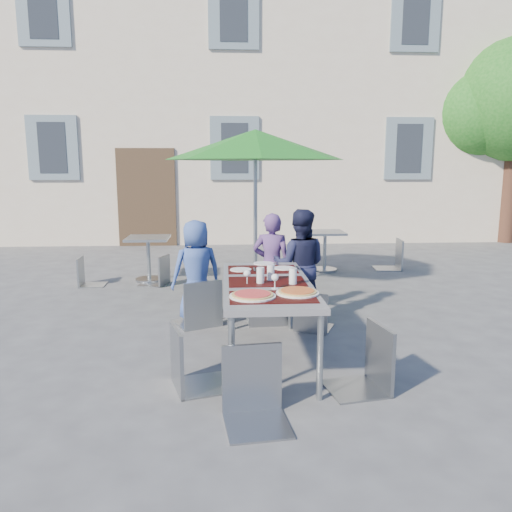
{
  "coord_description": "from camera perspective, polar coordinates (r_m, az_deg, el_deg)",
  "views": [
    {
      "loc": [
        -0.24,
        -3.99,
        1.8
      ],
      "look_at": [
        0.1,
        1.37,
        0.83
      ],
      "focal_mm": 35.0,
      "sensor_mm": 36.0,
      "label": 1
    }
  ],
  "objects": [
    {
      "name": "chair_5",
      "position": [
        3.55,
        -0.19,
        -9.69
      ],
      "size": [
        0.49,
        0.5,
        1.0
      ],
      "color": "gray",
      "rests_on": "ground"
    },
    {
      "name": "child_2",
      "position": [
        5.86,
        5.02,
        -1.07
      ],
      "size": [
        0.7,
        0.48,
        1.32
      ],
      "primitive_type": "imported",
      "rotation": [
        0.0,
        0.0,
        2.95
      ],
      "color": "#191C39",
      "rests_on": "ground"
    },
    {
      "name": "place_settings",
      "position": [
        5.23,
        0.85,
        -1.25
      ],
      "size": [
        0.71,
        0.54,
        0.01
      ],
      "color": "white",
      "rests_on": "dining_table"
    },
    {
      "name": "child_0",
      "position": [
        5.88,
        -6.82,
        -1.66
      ],
      "size": [
        0.68,
        0.55,
        1.19
      ],
      "primitive_type": "imported",
      "rotation": [
        0.0,
        0.0,
        3.48
      ],
      "color": "#364F95",
      "rests_on": "ground"
    },
    {
      "name": "chair_2",
      "position": [
        5.5,
        6.51,
        -3.48
      ],
      "size": [
        0.51,
        0.51,
        0.87
      ],
      "color": "gray",
      "rests_on": "ground"
    },
    {
      "name": "bg_chair_r_0",
      "position": [
        7.74,
        -11.13,
        0.37
      ],
      "size": [
        0.49,
        0.48,
        0.87
      ],
      "color": "gray",
      "rests_on": "ground"
    },
    {
      "name": "dining_table",
      "position": [
        4.62,
        1.25,
        -3.62
      ],
      "size": [
        0.8,
        1.85,
        0.76
      ],
      "color": "#4C4B51",
      "rests_on": "ground"
    },
    {
      "name": "chair_1",
      "position": [
        5.68,
        1.4,
        -1.76
      ],
      "size": [
        0.5,
        0.5,
        1.05
      ],
      "color": "gray",
      "rests_on": "ground"
    },
    {
      "name": "bg_chair_l_1",
      "position": [
        8.44,
        5.24,
        1.31
      ],
      "size": [
        0.5,
        0.5,
        0.86
      ],
      "color": "#90969C",
      "rests_on": "ground"
    },
    {
      "name": "pizza_near_right",
      "position": [
        4.18,
        4.76,
        -4.1
      ],
      "size": [
        0.36,
        0.36,
        0.03
      ],
      "color": "white",
      "rests_on": "dining_table"
    },
    {
      "name": "chair_0",
      "position": [
        5.63,
        -6.52,
        -2.05
      ],
      "size": [
        0.61,
        0.61,
        1.03
      ],
      "color": "gray",
      "rests_on": "ground"
    },
    {
      "name": "chair_4",
      "position": [
        4.13,
        12.85,
        -7.01
      ],
      "size": [
        0.53,
        0.52,
        1.01
      ],
      "color": "gray",
      "rests_on": "ground"
    },
    {
      "name": "cafe_table_0",
      "position": [
        8.07,
        -12.2,
        0.46
      ],
      "size": [
        0.66,
        0.66,
        0.7
      ],
      "color": "#93969A",
      "rests_on": "ground"
    },
    {
      "name": "child_1",
      "position": [
        5.98,
        1.81,
        -1.07
      ],
      "size": [
        0.52,
        0.4,
        1.26
      ],
      "primitive_type": "imported",
      "rotation": [
        0.0,
        0.0,
        2.9
      ],
      "color": "#53366F",
      "rests_on": "ground"
    },
    {
      "name": "ground",
      "position": [
        4.39,
        -0.15,
        -14.01
      ],
      "size": [
        90.0,
        90.0,
        0.0
      ],
      "primitive_type": "plane",
      "color": "#444446",
      "rests_on": "ground"
    },
    {
      "name": "patio_umbrella",
      "position": [
        7.17,
        -0.07,
        12.46
      ],
      "size": [
        2.55,
        2.55,
        2.31
      ],
      "color": "#93969A",
      "rests_on": "ground"
    },
    {
      "name": "bg_chair_l_0",
      "position": [
        7.99,
        -18.88,
        0.17
      ],
      "size": [
        0.39,
        0.38,
        0.84
      ],
      "color": "gray",
      "rests_on": "ground"
    },
    {
      "name": "pizza_near_left",
      "position": [
        4.06,
        -0.4,
        -4.49
      ],
      "size": [
        0.38,
        0.38,
        0.03
      ],
      "color": "white",
      "rests_on": "dining_table"
    },
    {
      "name": "building",
      "position": [
        15.79,
        -2.87,
        21.34
      ],
      "size": [
        13.6,
        8.2,
        11.1
      ],
      "color": "beige",
      "rests_on": "ground"
    },
    {
      "name": "glassware",
      "position": [
        4.52,
        1.82,
        -2.2
      ],
      "size": [
        0.48,
        0.38,
        0.15
      ],
      "color": "silver",
      "rests_on": "dining_table"
    },
    {
      "name": "bg_chair_r_1",
      "position": [
        9.1,
        15.52,
        2.22
      ],
      "size": [
        0.49,
        0.48,
        1.01
      ],
      "color": "gray",
      "rests_on": "ground"
    },
    {
      "name": "chair_3",
      "position": [
        4.07,
        -7.7,
        -7.19
      ],
      "size": [
        0.55,
        0.55,
        1.0
      ],
      "color": "gray",
      "rests_on": "ground"
    },
    {
      "name": "cafe_table_1",
      "position": [
        8.74,
        7.87,
        1.24
      ],
      "size": [
        0.65,
        0.65,
        0.69
      ],
      "color": "#93969A",
      "rests_on": "ground"
    }
  ]
}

